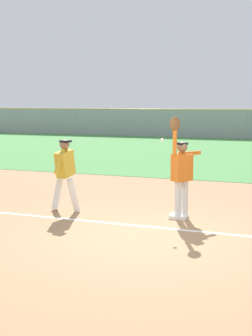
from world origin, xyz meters
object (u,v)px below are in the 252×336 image
first_base (179,216)px  fielder (181,169)px  runner (65,170)px  parked_car_black (184,125)px  baseball (162,140)px

first_base → fielder: fielder is taller
runner → parked_car_black: runner is taller
first_base → runner: runner is taller
fielder → first_base: bearing=43.3°
parked_car_black → runner: bearing=-79.4°
runner → parked_car_black: bearing=103.9°
runner → first_base: bearing=13.9°
first_base → runner: (-2.68, -0.28, 0.96)m
first_base → baseball: bearing=-140.1°
fielder → runner: fielder is taller
first_base → parked_car_black: size_ratio=0.08×
first_base → runner: bearing=-174.1°
baseball → parked_car_black: bearing=100.8°
fielder → runner: (-2.72, -0.28, -0.12)m
fielder → runner: bearing=42.3°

